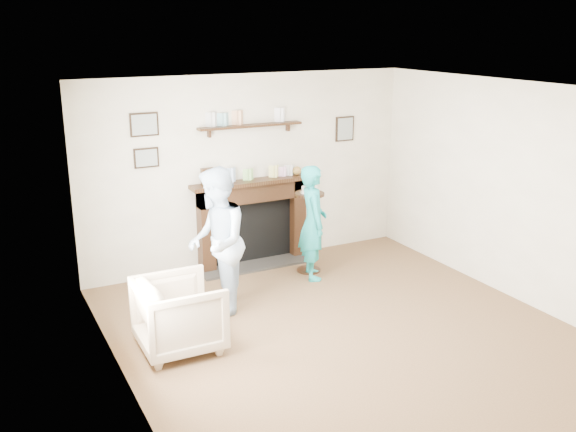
% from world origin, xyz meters
% --- Properties ---
extents(ground, '(5.00, 5.00, 0.00)m').
position_xyz_m(ground, '(0.00, 0.00, 0.00)').
color(ground, brown).
rests_on(ground, ground).
extents(room_shell, '(4.54, 5.02, 2.52)m').
position_xyz_m(room_shell, '(-0.00, 0.70, 1.62)').
color(room_shell, beige).
rests_on(room_shell, ground).
extents(armchair, '(0.81, 0.78, 0.72)m').
position_xyz_m(armchair, '(-1.62, 0.55, 0.00)').
color(armchair, tan).
rests_on(armchair, ground).
extents(man, '(0.87, 0.97, 1.65)m').
position_xyz_m(man, '(-0.99, 1.16, 0.00)').
color(man, silver).
rests_on(man, ground).
extents(woman, '(0.49, 0.61, 1.45)m').
position_xyz_m(woman, '(0.46, 1.60, 0.00)').
color(woman, teal).
rests_on(woman, ground).
extents(pedestal_table, '(0.38, 0.38, 1.21)m').
position_xyz_m(pedestal_table, '(0.52, 1.80, 0.74)').
color(pedestal_table, black).
rests_on(pedestal_table, ground).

